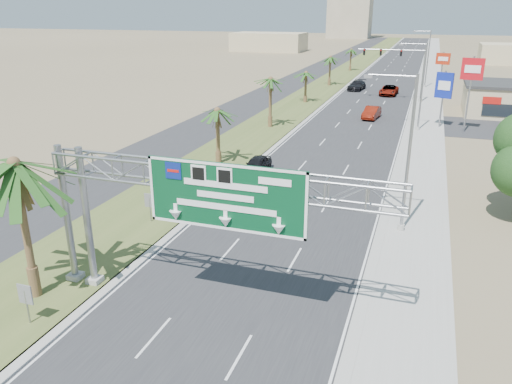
{
  "coord_description": "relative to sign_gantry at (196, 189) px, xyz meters",
  "views": [
    {
      "loc": [
        8.17,
        -8.87,
        13.53
      ],
      "look_at": [
        -0.06,
        15.14,
        4.2
      ],
      "focal_mm": 35.0,
      "sensor_mm": 36.0,
      "label": 1
    }
  ],
  "objects": [
    {
      "name": "streetlight_far",
      "position": [
        8.36,
        78.07,
        -1.36
      ],
      "size": [
        3.27,
        0.44,
        10.0
      ],
      "color": "gray",
      "rests_on": "ground"
    },
    {
      "name": "car_far",
      "position": [
        -2.8,
        71.44,
        -5.24
      ],
      "size": [
        2.92,
        5.88,
        1.64
      ],
      "primitive_type": "imported",
      "rotation": [
        0.0,
        0.0,
        -0.11
      ],
      "color": "black",
      "rests_on": "ground"
    },
    {
      "name": "streetlight_mid",
      "position": [
        8.36,
        42.07,
        -1.36
      ],
      "size": [
        3.27,
        0.44,
        10.0
      ],
      "color": "gray",
      "rests_on": "ground"
    },
    {
      "name": "signal_mast",
      "position": [
        6.23,
        62.05,
        -1.21
      ],
      "size": [
        10.28,
        0.71,
        8.0
      ],
      "color": "gray",
      "rests_on": "ground"
    },
    {
      "name": "palm_row_b",
      "position": [
        -8.44,
        22.07,
        -1.16
      ],
      "size": [
        3.99,
        3.99,
        5.95
      ],
      "color": "brown",
      "rests_on": "ground"
    },
    {
      "name": "car_left_lane",
      "position": [
        -4.23,
        20.72,
        -5.35
      ],
      "size": [
        1.82,
        4.21,
        1.42
      ],
      "primitive_type": "imported",
      "rotation": [
        0.0,
        0.0,
        -0.04
      ],
      "color": "black",
      "rests_on": "ground"
    },
    {
      "name": "pole_sign_red_near",
      "position": [
        13.69,
        43.15,
        0.69
      ],
      "size": [
        2.42,
        0.64,
        8.62
      ],
      "color": "gray",
      "rests_on": "ground"
    },
    {
      "name": "road",
      "position": [
        1.06,
        100.07,
        -6.05
      ],
      "size": [
        12.0,
        300.0,
        0.02
      ],
      "primitive_type": "cube",
      "color": "#28282B",
      "rests_on": "ground"
    },
    {
      "name": "palm_near",
      "position": [
        -8.14,
        -1.93,
        0.87
      ],
      "size": [
        5.7,
        5.7,
        8.35
      ],
      "color": "brown",
      "rests_on": "ground"
    },
    {
      "name": "pole_sign_blue",
      "position": [
        10.98,
        44.76,
        -1.21
      ],
      "size": [
        1.99,
        0.93,
        6.76
      ],
      "color": "gray",
      "rests_on": "ground"
    },
    {
      "name": "palm_row_d",
      "position": [
        -8.44,
        56.07,
        -1.64
      ],
      "size": [
        3.99,
        3.99,
        5.45
      ],
      "color": "brown",
      "rests_on": "ground"
    },
    {
      "name": "building_distant_left",
      "position": [
        -43.94,
        150.07,
        -3.06
      ],
      "size": [
        24.0,
        14.0,
        6.0
      ],
      "primitive_type": "cube",
      "color": "#C7B287",
      "rests_on": "ground"
    },
    {
      "name": "median_signback_a",
      "position": [
        -6.74,
        -3.93,
        -4.61
      ],
      "size": [
        0.75,
        0.08,
        2.08
      ],
      "color": "gray",
      "rests_on": "ground"
    },
    {
      "name": "palm_row_e",
      "position": [
        -8.44,
        75.07,
        -0.97
      ],
      "size": [
        3.99,
        3.99,
        6.15
      ],
      "color": "brown",
      "rests_on": "ground"
    },
    {
      "name": "median_signback_b",
      "position": [
        -7.44,
        8.07,
        -4.61
      ],
      "size": [
        0.75,
        0.08,
        2.08
      ],
      "color": "gray",
      "rests_on": "ground"
    },
    {
      "name": "palm_row_c",
      "position": [
        -8.44,
        38.07,
        -0.39
      ],
      "size": [
        3.99,
        3.99,
        6.75
      ],
      "color": "brown",
      "rests_on": "ground"
    },
    {
      "name": "car_right_lane",
      "position": [
        3.06,
        67.51,
        -5.25
      ],
      "size": [
        2.95,
        5.91,
        1.61
      ],
      "primitive_type": "imported",
      "rotation": [
        0.0,
        0.0,
        -0.05
      ],
      "color": "gray",
      "rests_on": "ground"
    },
    {
      "name": "sidewalk_right",
      "position": [
        9.56,
        100.07,
        -6.01
      ],
      "size": [
        4.0,
        300.0,
        0.1
      ],
      "primitive_type": "cube",
      "color": "#9E9B93",
      "rests_on": "ground"
    },
    {
      "name": "opposing_road",
      "position": [
        -15.94,
        100.07,
        -6.05
      ],
      "size": [
        8.0,
        300.0,
        0.02
      ],
      "primitive_type": "cube",
      "color": "#28282B",
      "rests_on": "ground"
    },
    {
      "name": "tower_distant",
      "position": [
        -30.94,
        240.07,
        11.44
      ],
      "size": [
        20.0,
        16.0,
        35.0
      ],
      "primitive_type": "cube",
      "color": "gray",
      "rests_on": "ground"
    },
    {
      "name": "streetlight_near",
      "position": [
        8.36,
        12.07,
        -1.36
      ],
      "size": [
        3.27,
        0.44,
        10.0
      ],
      "color": "gray",
      "rests_on": "ground"
    },
    {
      "name": "sign_gantry",
      "position": [
        0.0,
        0.0,
        0.0
      ],
      "size": [
        16.75,
        1.24,
        7.5
      ],
      "color": "gray",
      "rests_on": "ground"
    },
    {
      "name": "pole_sign_red_far",
      "position": [
        10.96,
        69.49,
        -0.54
      ],
      "size": [
        2.22,
        0.7,
        7.08
      ],
      "color": "gray",
      "rests_on": "ground"
    },
    {
      "name": "palm_row_f",
      "position": [
        -8.44,
        100.07,
        -1.35
      ],
      "size": [
        3.99,
        3.99,
        5.75
      ],
      "color": "brown",
      "rests_on": "ground"
    },
    {
      "name": "car_mid_lane",
      "position": [
        2.56,
        47.39,
        -5.27
      ],
      "size": [
        2.14,
        4.91,
        1.57
      ],
      "primitive_type": "imported",
      "rotation": [
        0.0,
        0.0,
        -0.1
      ],
      "color": "#691609",
      "rests_on": "ground"
    },
    {
      "name": "median_grass",
      "position": [
        -8.94,
        100.07,
        -6.0
      ],
      "size": [
        7.0,
        300.0,
        0.12
      ],
      "primitive_type": "cube",
      "color": "#495827",
      "rests_on": "ground"
    }
  ]
}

